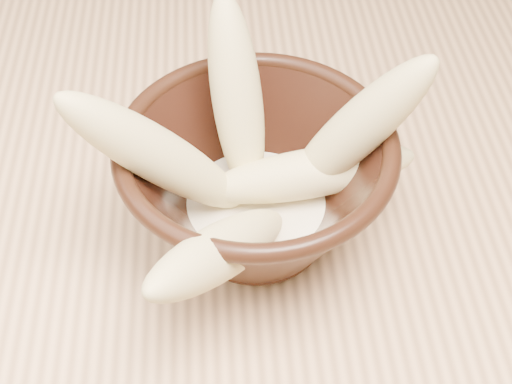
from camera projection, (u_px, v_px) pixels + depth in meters
table at (92, 217)px, 0.71m from camera, size 1.20×0.80×0.75m
bowl at (256, 184)px, 0.54m from camera, size 0.21×0.21×0.11m
milk_puddle at (256, 207)px, 0.56m from camera, size 0.12×0.12×0.02m
banana_upright at (237, 97)px, 0.53m from camera, size 0.06×0.11×0.16m
banana_left at (158, 155)px, 0.50m from camera, size 0.15×0.06×0.16m
banana_right at (356, 131)px, 0.51m from camera, size 0.13×0.05×0.16m
banana_across at (310, 173)px, 0.54m from camera, size 0.17×0.06×0.05m
banana_front at (221, 251)px, 0.47m from camera, size 0.13×0.16×0.12m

